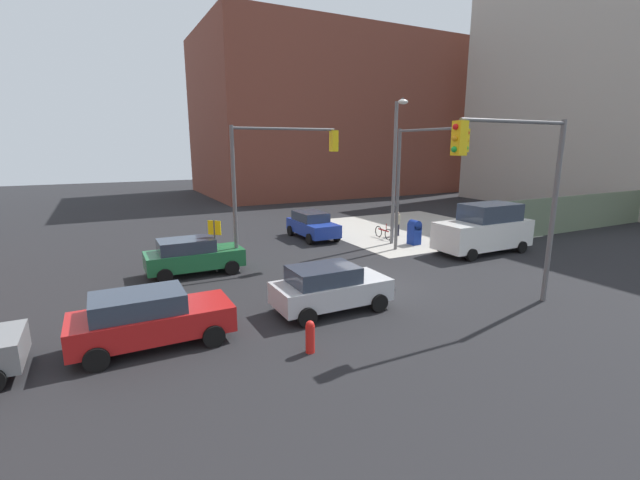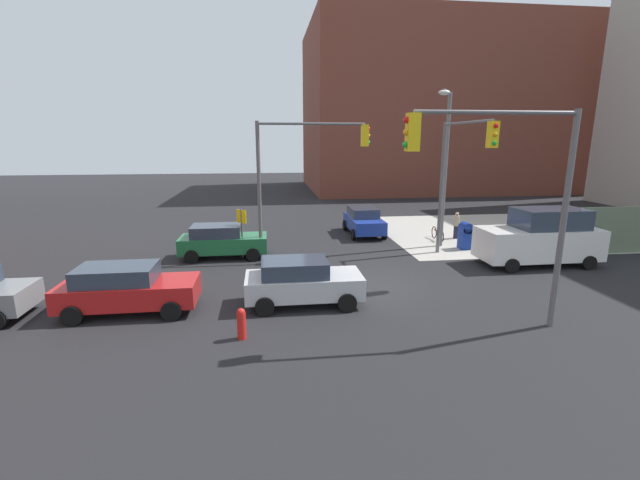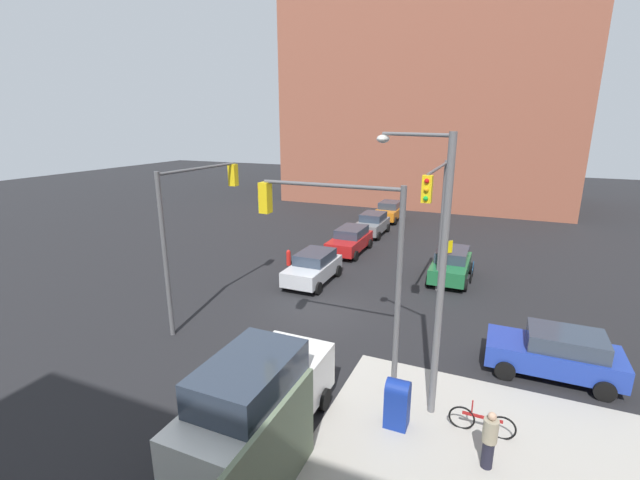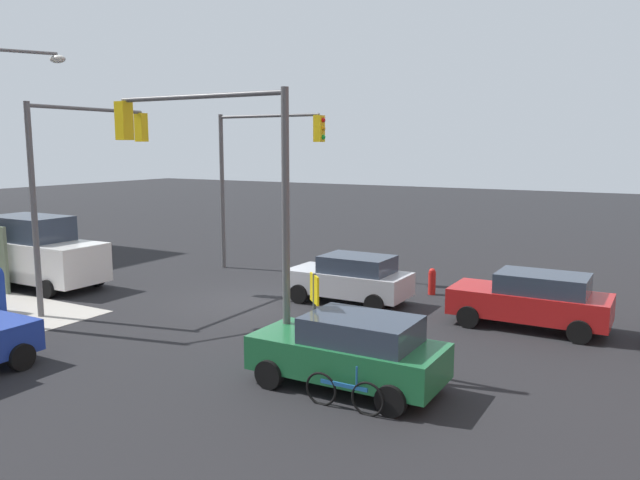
# 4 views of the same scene
# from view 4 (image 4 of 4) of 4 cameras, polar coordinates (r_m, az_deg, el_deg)

# --- Properties ---
(ground_plane) EXTENTS (120.00, 120.00, 0.00)m
(ground_plane) POSITION_cam_4_polar(r_m,az_deg,el_deg) (21.12, -6.75, -5.71)
(ground_plane) COLOR black
(traffic_signal_nw_corner) EXTENTS (5.40, 0.36, 6.50)m
(traffic_signal_nw_corner) POSITION_cam_4_polar(r_m,az_deg,el_deg) (15.43, -9.65, 6.36)
(traffic_signal_nw_corner) COLOR #59595B
(traffic_signal_nw_corner) RESTS_ON ground
(traffic_signal_se_corner) EXTENTS (5.10, 0.36, 6.50)m
(traffic_signal_se_corner) POSITION_cam_4_polar(r_m,az_deg,el_deg) (25.64, -5.59, 7.23)
(traffic_signal_se_corner) COLOR #59595B
(traffic_signal_se_corner) RESTS_ON ground
(traffic_signal_ne_corner) EXTENTS (0.36, 4.86, 6.50)m
(traffic_signal_ne_corner) POSITION_cam_4_polar(r_m,az_deg,el_deg) (21.66, -20.97, 6.43)
(traffic_signal_ne_corner) COLOR #59595B
(traffic_signal_ne_corner) RESTS_ON ground
(warning_sign_two_way) EXTENTS (0.48, 0.48, 2.40)m
(warning_sign_two_way) POSITION_cam_4_polar(r_m,az_deg,el_deg) (13.99, -0.51, -6.13)
(warning_sign_two_way) COLOR #4C4C4C
(warning_sign_two_way) RESTS_ON ground
(fire_hydrant) EXTENTS (0.26, 0.26, 0.94)m
(fire_hydrant) POSITION_cam_4_polar(r_m,az_deg,el_deg) (22.37, 10.20, -3.70)
(fire_hydrant) COLOR red
(fire_hydrant) RESTS_ON ground
(coupe_green) EXTENTS (4.18, 2.02, 1.62)m
(coupe_green) POSITION_cam_4_polar(r_m,az_deg,el_deg) (13.63, 2.82, -10.04)
(coupe_green) COLOR #1E6638
(coupe_green) RESTS_ON ground
(hatchback_silver) EXTENTS (4.05, 2.02, 1.62)m
(hatchback_silver) POSITION_cam_4_polar(r_m,az_deg,el_deg) (20.79, 2.81, -3.51)
(hatchback_silver) COLOR #B7BABF
(hatchback_silver) RESTS_ON ground
(coupe_red) EXTENTS (4.40, 2.02, 1.62)m
(coupe_red) POSITION_cam_4_polar(r_m,az_deg,el_deg) (18.96, 18.84, -5.14)
(coupe_red) COLOR #B21919
(coupe_red) RESTS_ON ground
(van_white_delivery) EXTENTS (5.40, 2.32, 2.62)m
(van_white_delivery) POSITION_cam_4_polar(r_m,az_deg,el_deg) (25.48, -24.47, -1.03)
(van_white_delivery) COLOR white
(van_white_delivery) RESTS_ON ground
(bicycle_at_crosswalk) EXTENTS (1.75, 0.05, 0.97)m
(bicycle_at_crosswalk) POSITION_cam_4_polar(r_m,az_deg,el_deg) (12.72, 2.20, -13.83)
(bicycle_at_crosswalk) COLOR black
(bicycle_at_crosswalk) RESTS_ON ground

